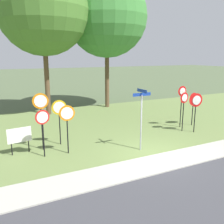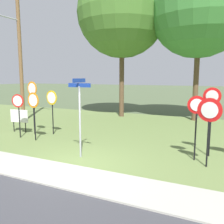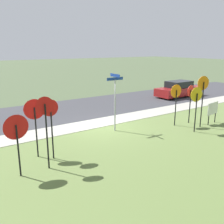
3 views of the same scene
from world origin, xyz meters
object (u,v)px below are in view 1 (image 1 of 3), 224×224
stop_sign_far_center (67,119)px  oak_tree_left (43,9)px  yield_sign_far_left (184,103)px  yield_sign_near_left (182,97)px  stop_sign_near_right (41,109)px  street_name_post (141,114)px  yield_sign_far_right (196,103)px  oak_tree_right (107,17)px  yield_sign_near_right (194,101)px  stop_sign_near_left (43,123)px  stop_sign_far_left (59,113)px  notice_board (19,136)px

stop_sign_far_center → oak_tree_left: bearing=89.5°
yield_sign_far_left → yield_sign_near_left: bearing=52.8°
stop_sign_near_right → street_name_post: (4.24, -2.09, -0.27)m
yield_sign_near_left → oak_tree_left: 11.48m
yield_sign_far_right → stop_sign_near_right: bearing=-176.9°
oak_tree_left → oak_tree_right: (5.31, 0.56, -0.09)m
yield_sign_near_right → street_name_post: (-5.41, -2.14, 0.18)m
stop_sign_near_left → oak_tree_right: 12.97m
stop_sign_far_left → street_name_post: (3.29, -2.45, 0.07)m
stop_sign_near_left → yield_sign_far_right: yield_sign_far_right is taller
yield_sign_far_left → street_name_post: size_ratio=0.80×
yield_sign_near_left → yield_sign_far_left: bearing=-121.5°
yield_sign_near_right → oak_tree_right: oak_tree_right is taller
oak_tree_left → yield_sign_far_right: bearing=-51.8°
stop_sign_far_center → street_name_post: (3.28, -1.11, 0.10)m
yield_sign_far_right → stop_sign_far_center: bearing=-170.6°
stop_sign_far_center → yield_sign_near_left: (7.69, 1.03, 0.28)m
oak_tree_left → yield_sign_near_left: bearing=-47.4°
stop_sign_far_left → oak_tree_left: oak_tree_left is taller
stop_sign_far_left → yield_sign_near_right: 8.71m
yield_sign_far_right → stop_sign_far_left: bearing=179.6°
yield_sign_far_right → street_name_post: (-4.41, -0.93, 0.02)m
stop_sign_near_left → notice_board: 1.48m
stop_sign_far_center → notice_board: bearing=159.9°
stop_sign_far_center → notice_board: 2.39m
stop_sign_far_left → stop_sign_near_right: bearing=-151.2°
stop_sign_near_left → yield_sign_near_right: bearing=-5.3°
stop_sign_far_center → yield_sign_far_left: 7.25m
stop_sign_far_left → stop_sign_far_center: stop_sign_far_left is taller
stop_sign_far_left → yield_sign_far_right: bearing=-3.0°
stop_sign_far_left → stop_sign_far_center: (0.01, -1.34, -0.02)m
stop_sign_near_right → yield_sign_near_right: bearing=10.7°
stop_sign_far_center → notice_board: stop_sign_far_center is taller
yield_sign_near_left → yield_sign_far_left: yield_sign_near_left is taller
stop_sign_near_left → oak_tree_right: size_ratio=0.20×
stop_sign_far_left → yield_sign_near_right: bearing=6.1°
stop_sign_near_right → stop_sign_far_left: size_ratio=1.20×
stop_sign_near_left → stop_sign_near_right: (0.12, 0.88, 0.47)m
street_name_post → oak_tree_right: (2.99, 10.04, 5.82)m
yield_sign_far_left → oak_tree_right: (-0.98, 8.59, 5.84)m
stop_sign_near_left → street_name_post: (4.36, -1.21, 0.20)m
yield_sign_near_left → street_name_post: 4.91m
yield_sign_near_right → oak_tree_left: 12.28m
stop_sign_far_left → yield_sign_far_left: bearing=0.3°
stop_sign_far_left → notice_board: bearing=-162.0°
yield_sign_near_left → street_name_post: bearing=-152.9°
yield_sign_far_left → yield_sign_far_right: size_ratio=1.01×
stop_sign_near_right → notice_board: 1.60m
stop_sign_near_left → oak_tree_right: oak_tree_right is taller
yield_sign_far_left → stop_sign_near_left: bearing=177.1°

